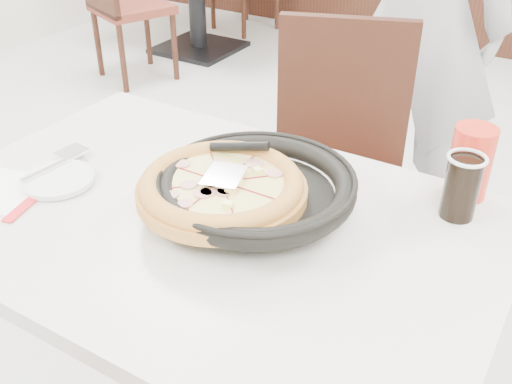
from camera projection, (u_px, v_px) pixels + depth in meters
The scene contains 13 objects.
main_table at pixel (212, 343), 1.44m from camera, with size 1.20×0.80×0.75m, color silver, non-canonical shape.
chair_far at pixel (333, 187), 1.85m from camera, with size 0.42×0.42×0.95m, color black, non-canonical shape.
trivet at pixel (242, 195), 1.27m from camera, with size 0.11×0.11×0.04m, color black.
pizza_pan at pixel (256, 195), 1.22m from camera, with size 0.32×0.32×0.01m, color black.
pizza at pixel (222, 191), 1.20m from camera, with size 0.35×0.35×0.02m, color #CF9149.
pizza_server at pixel (224, 175), 1.19m from camera, with size 0.07×0.09×0.00m, color white.
napkin at pixel (7, 191), 1.31m from camera, with size 0.17×0.17×0.00m, color white.
side_plate at pixel (58, 180), 1.34m from camera, with size 0.16×0.16×0.01m, color white.
fork at pixel (52, 167), 1.37m from camera, with size 0.02×0.16×0.00m, color white.
cola_glass at pixel (461, 188), 1.20m from camera, with size 0.07×0.07×0.13m, color black.
red_cup at pixel (470, 162), 1.26m from camera, with size 0.09×0.09×0.16m, color red.
diner_person at pixel (420, 21), 2.07m from camera, with size 0.62×0.41×1.70m, color #A9A9AE.
bg_chair_left_near at pixel (131, 4), 3.68m from camera, with size 0.42×0.42×0.95m, color black, non-canonical shape.
Camera 1 is at (0.78, -0.95, 1.45)m, focal length 42.00 mm.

